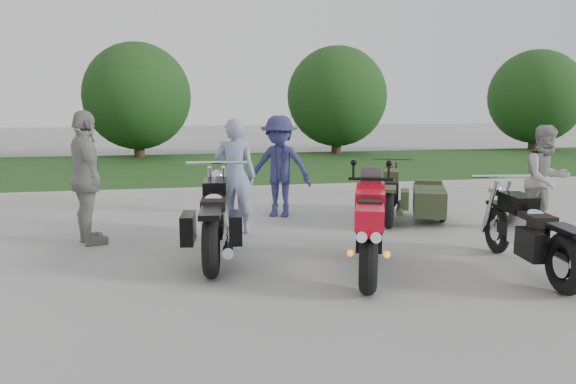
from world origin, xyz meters
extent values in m
plane|color=#9F9F99|center=(0.00, 0.00, 0.00)|extent=(80.00, 80.00, 0.00)
cube|color=#A6A49C|center=(0.00, 6.00, 0.07)|extent=(60.00, 0.30, 0.15)
cube|color=#2F521C|center=(0.00, 10.15, 0.07)|extent=(60.00, 8.00, 0.14)
cylinder|color=#3F2B1C|center=(-3.00, 13.50, 0.60)|extent=(0.36, 0.36, 1.20)
sphere|color=#143714|center=(-3.00, 13.50, 2.20)|extent=(3.60, 3.60, 3.60)
cylinder|color=#3F2B1C|center=(4.00, 13.50, 0.60)|extent=(0.36, 0.36, 1.20)
sphere|color=#143714|center=(4.00, 13.50, 2.20)|extent=(3.60, 3.60, 3.60)
cylinder|color=#3F2B1C|center=(12.00, 13.50, 0.60)|extent=(0.36, 0.36, 1.20)
sphere|color=#143714|center=(12.00, 13.50, 2.20)|extent=(3.60, 3.60, 3.60)
torus|color=black|center=(0.32, -0.83, 0.32)|extent=(0.40, 0.67, 0.64)
torus|color=black|center=(0.82, 0.58, 0.31)|extent=(0.32, 0.63, 0.62)
cube|color=black|center=(0.56, -0.17, 0.57)|extent=(0.58, 0.97, 0.36)
cube|color=red|center=(0.64, 0.05, 0.85)|extent=(0.52, 0.65, 0.27)
cube|color=red|center=(0.40, -0.61, 0.81)|extent=(0.48, 0.64, 0.23)
cube|color=black|center=(0.51, -0.30, 0.89)|extent=(0.37, 0.43, 0.10)
cube|color=red|center=(0.76, 0.41, 0.81)|extent=(0.47, 0.51, 0.41)
cylinder|color=silver|center=(0.24, -0.86, 0.64)|extent=(0.27, 0.49, 0.23)
cylinder|color=silver|center=(0.37, -0.91, 0.64)|extent=(0.27, 0.49, 0.23)
torus|color=black|center=(-1.29, 0.07, 0.38)|extent=(0.27, 0.77, 0.75)
torus|color=black|center=(-1.09, 1.89, 0.35)|extent=(0.21, 0.72, 0.71)
cube|color=black|center=(-1.19, 0.98, 0.47)|extent=(0.39, 1.35, 0.16)
cube|color=silver|center=(-1.19, 0.98, 0.55)|extent=(0.39, 0.53, 0.39)
cube|color=black|center=(-1.16, 1.31, 0.86)|extent=(0.38, 0.64, 0.24)
cube|color=black|center=(-1.21, 0.81, 0.75)|extent=(0.37, 0.59, 0.13)
cube|color=black|center=(-1.29, 0.07, 0.78)|extent=(0.31, 0.63, 0.07)
cylinder|color=silver|center=(-1.04, 0.57, 0.31)|extent=(0.24, 1.22, 0.11)
torus|color=black|center=(2.39, -1.23, 0.34)|extent=(0.25, 0.70, 0.69)
torus|color=black|center=(2.59, 0.43, 0.32)|extent=(0.20, 0.66, 0.65)
cube|color=black|center=(2.49, -0.40, 0.42)|extent=(0.36, 1.23, 0.14)
cube|color=silver|center=(2.49, -0.40, 0.51)|extent=(0.36, 0.49, 0.35)
cube|color=black|center=(2.53, -0.10, 0.79)|extent=(0.35, 0.59, 0.22)
cube|color=black|center=(2.47, -0.55, 0.69)|extent=(0.34, 0.54, 0.12)
cube|color=black|center=(2.39, -1.23, 0.71)|extent=(0.29, 0.58, 0.06)
cylinder|color=silver|center=(2.63, -0.77, 0.28)|extent=(0.23, 1.12, 0.10)
torus|color=black|center=(1.68, 2.10, 0.32)|extent=(0.39, 0.65, 0.64)
torus|color=black|center=(2.27, 3.53, 0.30)|extent=(0.33, 0.60, 0.60)
cube|color=black|center=(1.97, 2.82, 0.39)|extent=(0.62, 1.12, 0.13)
cube|color=#364025|center=(1.97, 2.82, 0.47)|extent=(0.42, 0.50, 0.33)
cube|color=#364025|center=(2.08, 3.08, 0.73)|extent=(0.44, 0.58, 0.21)
cube|color=black|center=(1.92, 2.69, 0.64)|extent=(0.42, 0.53, 0.11)
cube|color=#364025|center=(1.68, 2.10, 0.66)|extent=(0.39, 0.56, 0.06)
cylinder|color=#364025|center=(2.00, 2.45, 0.26)|extent=(0.48, 0.99, 0.09)
cube|color=#364025|center=(2.54, 2.48, 0.37)|extent=(0.94, 1.32, 0.42)
torus|color=black|center=(2.76, 2.39, 0.26)|extent=(0.30, 0.53, 0.52)
imported|color=#7F8BAD|center=(-0.79, 2.29, 0.90)|extent=(0.74, 0.57, 1.80)
imported|color=#989692|center=(4.02, 1.48, 0.84)|extent=(0.86, 0.69, 1.69)
imported|color=navy|center=(0.11, 3.42, 0.90)|extent=(1.34, 1.09, 1.80)
imported|color=gray|center=(-2.94, 2.00, 0.97)|extent=(0.87, 1.23, 1.93)
camera|label=1|loc=(-1.61, -6.34, 2.07)|focal=35.00mm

